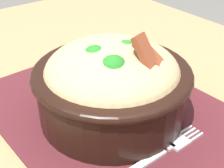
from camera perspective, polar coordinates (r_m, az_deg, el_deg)
table at (r=0.48m, az=4.87°, el=-13.70°), size 1.18×0.80×0.70m
placemat at (r=0.44m, az=1.88°, el=-6.45°), size 0.44×0.31×0.00m
bowl at (r=0.42m, az=0.02°, el=0.45°), size 0.25×0.25×0.13m
fork at (r=0.40m, az=9.94°, el=-11.49°), size 0.02×0.13×0.00m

